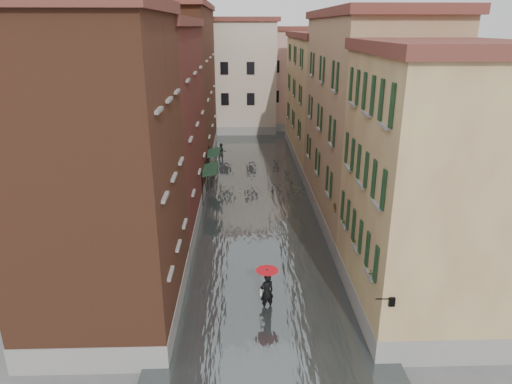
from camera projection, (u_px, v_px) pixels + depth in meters
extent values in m
plane|color=#57575A|center=(265.00, 286.00, 23.27)|extent=(120.00, 120.00, 0.00)
cube|color=#4A5052|center=(256.00, 196.00, 35.45)|extent=(10.00, 60.00, 0.20)
cube|color=brown|center=(100.00, 180.00, 18.96)|extent=(6.00, 8.00, 13.00)
cube|color=#56291B|center=(150.00, 129.00, 29.38)|extent=(6.00, 14.00, 12.50)
cube|color=brown|center=(179.00, 88.00, 43.21)|extent=(6.00, 16.00, 14.00)
cube|color=#9A6F4F|center=(430.00, 193.00, 19.63)|extent=(6.00, 8.00, 11.50)
cube|color=#A07D61|center=(366.00, 124.00, 29.71)|extent=(6.00, 14.00, 13.00)
cube|color=#9A6F4F|center=(325.00, 100.00, 44.05)|extent=(6.00, 16.00, 11.50)
cube|color=#B4A38F|center=(226.00, 77.00, 56.64)|extent=(12.00, 9.00, 13.00)
cube|color=tan|center=(296.00, 80.00, 58.96)|extent=(10.00, 9.00, 12.00)
cube|color=#16321F|center=(210.00, 169.00, 33.74)|extent=(1.09, 3.07, 0.31)
cylinder|color=black|center=(203.00, 191.00, 32.68)|extent=(0.06, 0.06, 2.80)
cylinder|color=black|center=(206.00, 177.00, 35.56)|extent=(0.06, 0.06, 2.80)
cube|color=#16321F|center=(214.00, 152.00, 38.19)|extent=(1.09, 2.64, 0.31)
cylinder|color=black|center=(207.00, 170.00, 37.33)|extent=(0.06, 0.06, 2.80)
cylinder|color=black|center=(209.00, 161.00, 39.81)|extent=(0.06, 0.06, 2.80)
cylinder|color=black|center=(384.00, 299.00, 16.70)|extent=(0.60, 0.05, 0.05)
cube|color=black|center=(391.00, 301.00, 16.74)|extent=(0.22, 0.22, 0.35)
cube|color=beige|center=(391.00, 301.00, 16.74)|extent=(0.14, 0.14, 0.24)
cube|color=#9E4D33|center=(375.00, 277.00, 18.04)|extent=(0.22, 0.85, 0.18)
imported|color=#265926|center=(376.00, 268.00, 17.90)|extent=(0.59, 0.51, 0.66)
cube|color=#9E4D33|center=(357.00, 245.00, 20.72)|extent=(0.22, 0.85, 0.18)
imported|color=#265926|center=(358.00, 236.00, 20.57)|extent=(0.59, 0.51, 0.66)
cube|color=#9E4D33|center=(347.00, 225.00, 22.77)|extent=(0.22, 0.85, 0.18)
imported|color=#265926|center=(347.00, 217.00, 22.62)|extent=(0.59, 0.51, 0.66)
cube|color=#9E4D33|center=(338.00, 208.00, 24.91)|extent=(0.22, 0.85, 0.18)
imported|color=#265926|center=(338.00, 201.00, 24.76)|extent=(0.59, 0.51, 0.66)
imported|color=black|center=(267.00, 292.00, 21.10)|extent=(0.80, 0.67, 1.85)
cube|color=#C3B3A1|center=(261.00, 291.00, 21.13)|extent=(0.08, 0.30, 0.38)
cylinder|color=black|center=(267.00, 284.00, 20.96)|extent=(0.02, 0.02, 1.00)
cone|color=red|center=(267.00, 273.00, 20.76)|extent=(1.06, 1.06, 0.28)
imported|color=black|center=(222.00, 152.00, 44.60)|extent=(1.02, 0.90, 1.78)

